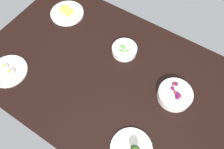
# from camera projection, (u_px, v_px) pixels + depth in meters

# --- Properties ---
(dining_table) EXTENTS (1.52, 0.93, 0.04)m
(dining_table) POSITION_uv_depth(u_px,v_px,m) (112.00, 78.00, 1.23)
(dining_table) COLOR black
(dining_table) RESTS_ON ground
(bowl_peas) EXTENTS (0.15, 0.15, 0.05)m
(bowl_peas) POSITION_uv_depth(u_px,v_px,m) (124.00, 50.00, 1.27)
(bowl_peas) COLOR white
(bowl_peas) RESTS_ON dining_table
(plate_eggs) EXTENTS (0.21, 0.21, 0.04)m
(plate_eggs) POSITION_uv_depth(u_px,v_px,m) (8.00, 71.00, 1.22)
(plate_eggs) COLOR white
(plate_eggs) RESTS_ON dining_table
(plate_broccoli) EXTENTS (0.20, 0.20, 0.08)m
(plate_broccoli) POSITION_uv_depth(u_px,v_px,m) (132.00, 149.00, 1.01)
(plate_broccoli) COLOR white
(plate_broccoli) RESTS_ON dining_table
(bowl_berries) EXTENTS (0.18, 0.18, 0.07)m
(bowl_berries) POSITION_uv_depth(u_px,v_px,m) (175.00, 95.00, 1.13)
(bowl_berries) COLOR white
(bowl_berries) RESTS_ON dining_table
(plate_cheese) EXTENTS (0.21, 0.21, 0.05)m
(plate_cheese) POSITION_uv_depth(u_px,v_px,m) (67.00, 13.00, 1.43)
(plate_cheese) COLOR white
(plate_cheese) RESTS_ON dining_table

